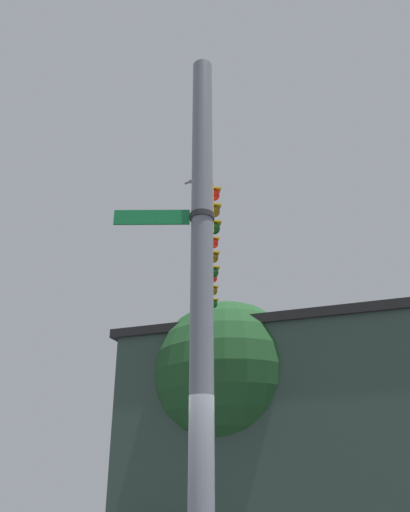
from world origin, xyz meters
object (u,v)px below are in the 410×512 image
at_px(traffic_light_mid_outer, 207,290).
at_px(street_name_sign, 180,217).
at_px(traffic_light_mid_inner, 206,257).
at_px(traffic_light_nearest_pole, 205,210).
at_px(bird_flying, 191,182).

relative_size(traffic_light_mid_outer, street_name_sign, 0.96).
relative_size(traffic_light_mid_inner, street_name_sign, 0.96).
height_order(traffic_light_nearest_pole, traffic_light_mid_outer, same).
bearing_deg(traffic_light_mid_inner, traffic_light_mid_outer, 169.06).
xyz_separation_m(traffic_light_nearest_pole, bird_flying, (-4.89, 0.48, 3.77)).
distance_m(street_name_sign, bird_flying, 8.56).
xyz_separation_m(traffic_light_mid_inner, street_name_sign, (3.96, -1.09, -1.26)).
height_order(traffic_light_mid_outer, street_name_sign, traffic_light_mid_outer).
bearing_deg(street_name_sign, traffic_light_nearest_pole, 160.04).
bearing_deg(traffic_light_nearest_pole, street_name_sign, -19.96).
distance_m(traffic_light_mid_inner, traffic_light_mid_outer, 2.06).
bearing_deg(traffic_light_nearest_pole, traffic_light_mid_inner, 169.06).
bearing_deg(street_name_sign, traffic_light_mid_outer, 166.05).
xyz_separation_m(traffic_light_mid_outer, street_name_sign, (5.98, -1.49, -1.26)).
height_order(traffic_light_nearest_pole, traffic_light_mid_inner, same).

